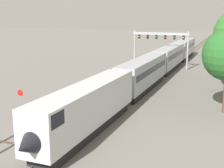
{
  "coord_description": "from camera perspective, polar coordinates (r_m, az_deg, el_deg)",
  "views": [
    {
      "loc": [
        15.11,
        -23.4,
        11.47
      ],
      "look_at": [
        1.0,
        12.0,
        3.0
      ],
      "focal_mm": 50.6,
      "sensor_mm": 36.0,
      "label": 1
    }
  ],
  "objects": [
    {
      "name": "ground_plane",
      "position": [
        30.12,
        -10.44,
        -10.07
      ],
      "size": [
        400.0,
        400.0,
        0.0
      ],
      "primitive_type": "plane",
      "color": "slate"
    },
    {
      "name": "passenger_train",
      "position": [
        57.96,
        8.42,
        3.6
      ],
      "size": [
        3.04,
        77.73,
        4.8
      ],
      "color": "silver",
      "rests_on": "ground"
    },
    {
      "name": "signal_gantry",
      "position": [
        68.46,
        8.78,
        7.73
      ],
      "size": [
        12.1,
        0.49,
        8.01
      ],
      "color": "#999BA0",
      "rests_on": "ground"
    },
    {
      "name": "track_near",
      "position": [
        67.05,
        5.3,
        2.68
      ],
      "size": [
        2.6,
        160.0,
        0.16
      ],
      "color": "slate",
      "rests_on": "ground"
    },
    {
      "name": "track_main",
      "position": [
        85.19,
        12.73,
        4.53
      ],
      "size": [
        2.6,
        200.0,
        0.16
      ],
      "color": "slate",
      "rests_on": "ground"
    },
    {
      "name": "stop_sign",
      "position": [
        38.38,
        -16.2,
        -2.46
      ],
      "size": [
        0.76,
        0.08,
        2.88
      ],
      "color": "gray",
      "rests_on": "ground"
    }
  ]
}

